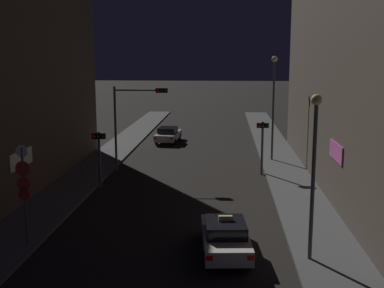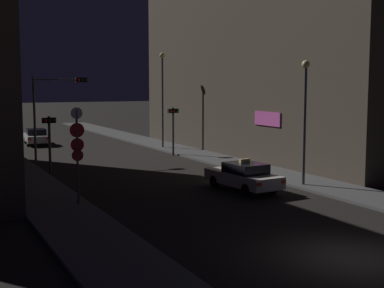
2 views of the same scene
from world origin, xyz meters
name	(u,v)px [view 2 (image 2 of 2)]	position (x,y,z in m)	size (l,w,h in m)	color
ground_plane	(355,258)	(0.00, 0.00, 0.00)	(300.00, 300.00, 0.00)	black
sidewalk_left	(0,156)	(-6.76, 29.19, 0.07)	(2.96, 62.38, 0.13)	#4C4C4C
sidewalk_right	(167,147)	(6.76, 29.19, 0.07)	(2.96, 62.38, 0.13)	#4C4C4C
building_facade_right	(265,40)	(11.90, 22.26, 8.68)	(7.40, 28.71, 17.35)	#473D33
taxi	(244,176)	(2.57, 10.48, 0.74)	(2.17, 4.58, 1.62)	silver
far_car	(36,137)	(-2.77, 36.32, 0.73)	(2.18, 4.59, 1.42)	#B7B7BC
traffic_light_overhead	(54,101)	(-3.73, 24.49, 4.19)	(3.72, 0.42, 5.90)	#47474C
traffic_light_left_kerb	(49,132)	(-5.02, 19.97, 2.50)	(0.80, 0.42, 3.46)	#47474C
traffic_light_right_kerb	(173,121)	(5.02, 24.15, 2.61)	(0.80, 0.42, 3.62)	#47474C
sign_pole_left	(77,147)	(-5.79, 10.71, 2.64)	(0.63, 0.10, 4.22)	#47474C
street_lamp_near_block	(305,107)	(5.88, 9.89, 4.20)	(0.42, 0.42, 6.43)	#47474C
street_lamp_far_block	(162,88)	(6.11, 28.57, 5.07)	(0.45, 0.45, 7.80)	#47474C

